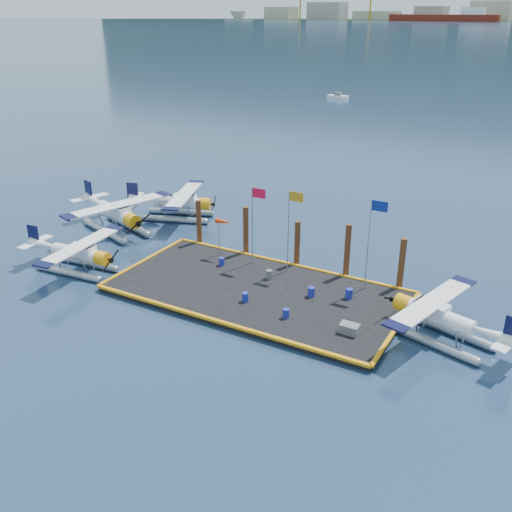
% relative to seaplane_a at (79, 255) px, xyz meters
% --- Properties ---
extents(ground, '(4000.00, 4000.00, 0.00)m').
position_rel_seaplane_a_xyz_m(ground, '(13.46, 3.22, -1.34)').
color(ground, '#1A2F4E').
rests_on(ground, ground).
extents(dock, '(20.00, 10.00, 0.40)m').
position_rel_seaplane_a_xyz_m(dock, '(13.46, 3.22, -1.14)').
color(dock, black).
rests_on(dock, ground).
extents(dock_bumpers, '(20.25, 10.25, 0.18)m').
position_rel_seaplane_a_xyz_m(dock_bumpers, '(13.46, 3.22, -0.85)').
color(dock_bumpers, orange).
rests_on(dock_bumpers, dock).
extents(seaplane_a, '(7.85, 8.66, 3.07)m').
position_rel_seaplane_a_xyz_m(seaplane_a, '(0.00, 0.00, 0.00)').
color(seaplane_a, '#949BA2').
rests_on(seaplane_a, ground).
extents(seaplane_b, '(9.51, 10.15, 3.64)m').
position_rel_seaplane_a_xyz_m(seaplane_b, '(-3.14, 7.70, 0.25)').
color(seaplane_b, '#949BA2').
rests_on(seaplane_b, ground).
extents(seaplane_c, '(8.64, 9.19, 3.31)m').
position_rel_seaplane_a_xyz_m(seaplane_c, '(-0.36, 13.31, 0.10)').
color(seaplane_c, '#949BA2').
rests_on(seaplane_c, ground).
extents(seaplane_d, '(8.22, 8.85, 3.15)m').
position_rel_seaplane_a_xyz_m(seaplane_d, '(25.58, 3.57, 0.03)').
color(seaplane_d, '#949BA2').
rests_on(seaplane_d, ground).
extents(drum_0, '(0.43, 0.43, 0.61)m').
position_rel_seaplane_a_xyz_m(drum_0, '(9.14, 5.48, -0.63)').
color(drum_0, '#1B2799').
rests_on(drum_0, dock).
extents(drum_1, '(0.43, 0.43, 0.60)m').
position_rel_seaplane_a_xyz_m(drum_1, '(16.98, 0.74, -0.64)').
color(drum_1, '#1B2799').
rests_on(drum_1, dock).
extents(drum_2, '(0.49, 0.49, 0.69)m').
position_rel_seaplane_a_xyz_m(drum_2, '(19.51, 5.17, -0.59)').
color(drum_2, '#1B2799').
rests_on(drum_2, dock).
extents(drum_3, '(0.45, 0.45, 0.63)m').
position_rel_seaplane_a_xyz_m(drum_3, '(13.65, 1.34, -0.62)').
color(drum_3, '#1B2799').
rests_on(drum_3, dock).
extents(drum_4, '(0.48, 0.48, 0.68)m').
position_rel_seaplane_a_xyz_m(drum_4, '(17.18, 4.15, -0.60)').
color(drum_4, '#1B2799').
rests_on(drum_4, dock).
extents(drum_5, '(0.48, 0.48, 0.67)m').
position_rel_seaplane_a_xyz_m(drum_5, '(13.38, 5.20, -0.60)').
color(drum_5, '#5C5D61').
rests_on(drum_5, dock).
extents(crate, '(1.15, 0.77, 0.58)m').
position_rel_seaplane_a_xyz_m(crate, '(21.14, 0.96, -0.65)').
color(crate, '#5C5D61').
rests_on(crate, dock).
extents(flagpole_red, '(1.14, 0.08, 6.00)m').
position_rel_seaplane_a_xyz_m(flagpole_red, '(11.16, 7.02, 3.06)').
color(flagpole_red, gray).
rests_on(flagpole_red, dock).
extents(flagpole_yellow, '(1.14, 0.08, 6.20)m').
position_rel_seaplane_a_xyz_m(flagpole_yellow, '(14.16, 7.02, 3.17)').
color(flagpole_yellow, gray).
rests_on(flagpole_yellow, dock).
extents(flagpole_blue, '(1.14, 0.08, 6.50)m').
position_rel_seaplane_a_xyz_m(flagpole_blue, '(20.15, 7.02, 3.35)').
color(flagpole_blue, gray).
rests_on(flagpole_blue, dock).
extents(windsock, '(1.40, 0.44, 3.12)m').
position_rel_seaplane_a_xyz_m(windsock, '(8.43, 7.02, 1.89)').
color(windsock, gray).
rests_on(windsock, dock).
extents(piling_0, '(0.44, 0.44, 4.00)m').
position_rel_seaplane_a_xyz_m(piling_0, '(4.96, 8.62, 0.66)').
color(piling_0, '#4A2815').
rests_on(piling_0, ground).
extents(piling_1, '(0.44, 0.44, 4.20)m').
position_rel_seaplane_a_xyz_m(piling_1, '(9.46, 8.62, 0.76)').
color(piling_1, '#4A2815').
rests_on(piling_1, ground).
extents(piling_2, '(0.44, 0.44, 3.80)m').
position_rel_seaplane_a_xyz_m(piling_2, '(13.96, 8.62, 0.56)').
color(piling_2, '#4A2815').
rests_on(piling_2, ground).
extents(piling_3, '(0.44, 0.44, 4.30)m').
position_rel_seaplane_a_xyz_m(piling_3, '(17.96, 8.62, 0.81)').
color(piling_3, '#4A2815').
rests_on(piling_3, ground).
extents(piling_4, '(0.44, 0.44, 4.00)m').
position_rel_seaplane_a_xyz_m(piling_4, '(21.96, 8.62, 0.66)').
color(piling_4, '#4A2815').
rests_on(piling_4, ground).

